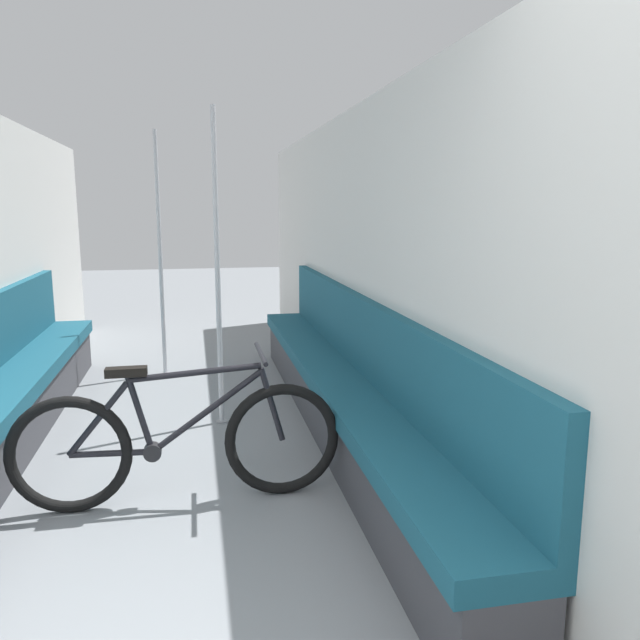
{
  "coord_description": "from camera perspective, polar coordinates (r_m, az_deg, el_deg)",
  "views": [
    {
      "loc": [
        0.14,
        -0.86,
        1.52
      ],
      "look_at": [
        0.93,
        3.07,
        0.79
      ],
      "focal_mm": 35.0,
      "sensor_mm": 36.0,
      "label": 1
    }
  ],
  "objects": [
    {
      "name": "bicycle",
      "position": [
        3.33,
        -12.81,
        -10.91
      ],
      "size": [
        1.68,
        0.46,
        0.79
      ],
      "rotation": [
        0.0,
        0.0,
        0.04
      ],
      "color": "black",
      "rests_on": "ground"
    },
    {
      "name": "grab_pole_near",
      "position": [
        5.76,
        -14.39,
        5.43
      ],
      "size": [
        0.08,
        0.08,
        2.18
      ],
      "color": "gray",
      "rests_on": "ground"
    },
    {
      "name": "grab_pole_far",
      "position": [
        4.34,
        -9.34,
        4.12
      ],
      "size": [
        0.08,
        0.08,
        2.18
      ],
      "color": "gray",
      "rests_on": "ground"
    },
    {
      "name": "bench_seat_row_right",
      "position": [
        4.16,
        2.12,
        -6.54
      ],
      "size": [
        0.4,
        4.68,
        0.93
      ],
      "color": "#3D3D42",
      "rests_on": "ground"
    },
    {
      "name": "wall_right",
      "position": [
        3.93,
        5.81,
        4.13
      ],
      "size": [
        0.1,
        8.94,
        2.2
      ],
      "primitive_type": "cube",
      "color": "silver",
      "rests_on": "ground"
    }
  ]
}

